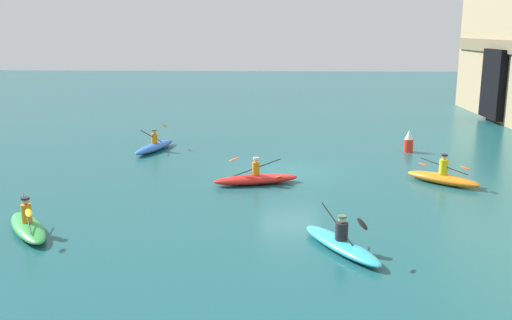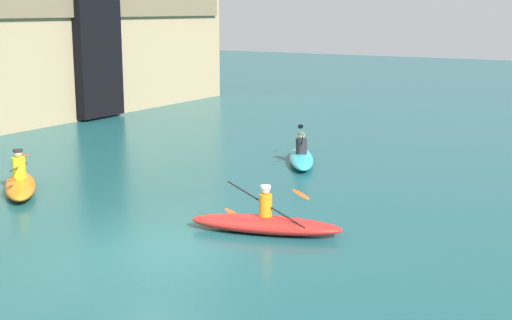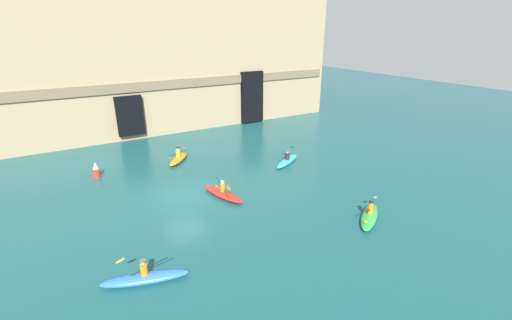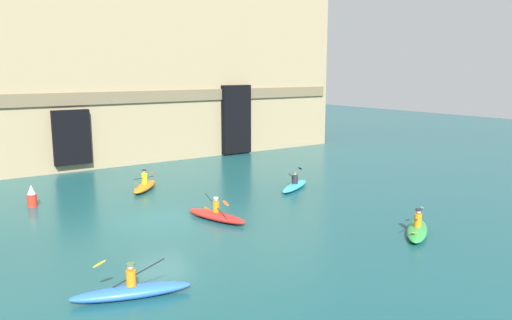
{
  "view_description": "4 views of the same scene",
  "coord_description": "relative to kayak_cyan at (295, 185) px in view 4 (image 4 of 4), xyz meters",
  "views": [
    {
      "loc": [
        23.57,
        -0.39,
        5.9
      ],
      "look_at": [
        4.18,
        -1.27,
        1.45
      ],
      "focal_mm": 40.0,
      "sensor_mm": 36.0,
      "label": 1
    },
    {
      "loc": [
        -10.75,
        -8.86,
        4.78
      ],
      "look_at": [
        3.71,
        -0.15,
        1.2
      ],
      "focal_mm": 50.0,
      "sensor_mm": 36.0,
      "label": 2
    },
    {
      "loc": [
        -5.82,
        -18.82,
        9.82
      ],
      "look_at": [
        5.1,
        -0.31,
        1.51
      ],
      "focal_mm": 24.0,
      "sensor_mm": 36.0,
      "label": 3
    },
    {
      "loc": [
        -8.93,
        -20.23,
        6.69
      ],
      "look_at": [
        5.01,
        -0.34,
        2.32
      ],
      "focal_mm": 35.0,
      "sensor_mm": 36.0,
      "label": 4
    }
  ],
  "objects": [
    {
      "name": "ground_plane",
      "position": [
        -8.84,
        -1.27,
        -0.2
      ],
      "size": [
        120.0,
        120.0,
        0.0
      ],
      "primitive_type": "plane",
      "color": "#195156"
    },
    {
      "name": "kayak_red",
      "position": [
        -6.75,
        -2.64,
        0.01
      ],
      "size": [
        1.73,
        3.47,
        1.09
      ],
      "rotation": [
        0.0,
        0.0,
        1.86
      ],
      "color": "red",
      "rests_on": "ground"
    },
    {
      "name": "kayak_green",
      "position": [
        -0.98,
        -9.16,
        0.01
      ],
      "size": [
        3.04,
        2.45,
        1.09
      ],
      "rotation": [
        0.0,
        0.0,
        0.61
      ],
      "color": "green",
      "rests_on": "ground"
    },
    {
      "name": "kayak_blue",
      "position": [
        -12.82,
        -7.97,
        0.02
      ],
      "size": [
        3.6,
        1.7,
        1.25
      ],
      "rotation": [
        0.0,
        0.0,
        2.84
      ],
      "color": "blue",
      "rests_on": "ground"
    },
    {
      "name": "marker_buoy",
      "position": [
        -13.1,
        4.6,
        0.31
      ],
      "size": [
        0.46,
        0.46,
        1.1
      ],
      "color": "red",
      "rests_on": "ground"
    },
    {
      "name": "cliff_bluff",
      "position": [
        -8.96,
        16.1,
        6.59
      ],
      "size": [
        45.24,
        8.21,
        13.63
      ],
      "color": "#9E8966",
      "rests_on": "ground"
    },
    {
      "name": "kayak_cyan",
      "position": [
        0.0,
        0.0,
        0.0
      ],
      "size": [
        3.27,
        2.29,
        1.16
      ],
      "rotation": [
        0.0,
        0.0,
        3.66
      ],
      "color": "#33B2C6",
      "rests_on": "ground"
    },
    {
      "name": "kayak_orange",
      "position": [
        -7.14,
        4.67,
        0.04
      ],
      "size": [
        2.55,
        2.77,
        1.18
      ],
      "rotation": [
        0.0,
        0.0,
        3.99
      ],
      "color": "orange",
      "rests_on": "ground"
    }
  ]
}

